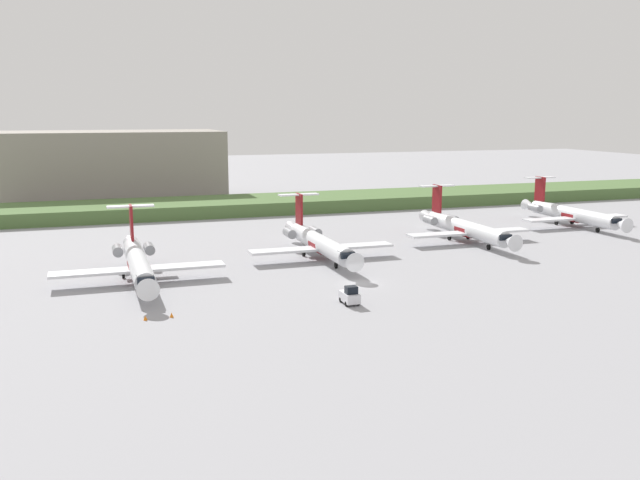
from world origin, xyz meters
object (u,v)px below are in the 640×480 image
regional_jet_third (319,242)px  safety_cone_front_marker (145,318)px  regional_jet_fourth (464,227)px  regional_jet_second (138,262)px  baggage_tug (350,296)px  regional_jet_fifth (571,213)px  safety_cone_mid_marker (172,315)px

regional_jet_third → safety_cone_front_marker: (-28.67, -25.52, -2.26)m
regional_jet_third → regional_jet_fourth: bearing=10.1°
regional_jet_fourth → safety_cone_front_marker: 65.23m
regional_jet_fourth → regional_jet_second: bearing=-168.8°
regional_jet_second → regional_jet_third: (27.95, 6.16, 0.00)m
regional_jet_fourth → baggage_tug: bearing=-136.9°
regional_jet_third → baggage_tug: regional_jet_third is taller
regional_jet_fifth → safety_cone_front_marker: size_ratio=56.36×
safety_cone_mid_marker → regional_jet_fourth: bearing=29.1°
regional_jet_third → regional_jet_fifth: (57.82, 13.31, 0.00)m
safety_cone_mid_marker → regional_jet_second: bearing=96.4°
regional_jet_second → regional_jet_fifth: 87.95m
regional_jet_third → safety_cone_front_marker: size_ratio=56.36×
regional_jet_second → baggage_tug: (22.98, -20.40, -1.53)m
regional_jet_third → safety_cone_mid_marker: size_ratio=56.36×
baggage_tug → safety_cone_mid_marker: bearing=176.6°
regional_jet_third → baggage_tug: (-4.98, -26.56, -1.53)m
regional_jet_third → baggage_tug: 27.06m
baggage_tug → safety_cone_front_marker: size_ratio=5.82×
safety_cone_front_marker → safety_cone_mid_marker: size_ratio=1.00×
safety_cone_front_marker → safety_cone_mid_marker: 2.88m
regional_jet_second → safety_cone_front_marker: 19.50m
regional_jet_fifth → baggage_tug: bearing=-147.6°
regional_jet_fourth → safety_cone_front_marker: (-57.55, -30.64, -2.26)m
regional_jet_second → safety_cone_front_marker: size_ratio=56.36×
regional_jet_fifth → safety_cone_front_marker: 94.83m
regional_jet_third → regional_jet_fifth: 59.33m
regional_jet_fourth → safety_cone_mid_marker: bearing=-150.9°
regional_jet_third → safety_cone_front_marker: bearing=-138.3°
regional_jet_fourth → safety_cone_front_marker: regional_jet_fourth is taller
regional_jet_fifth → safety_cone_front_marker: (-86.49, -38.82, -2.26)m
regional_jet_third → regional_jet_fourth: 29.32m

